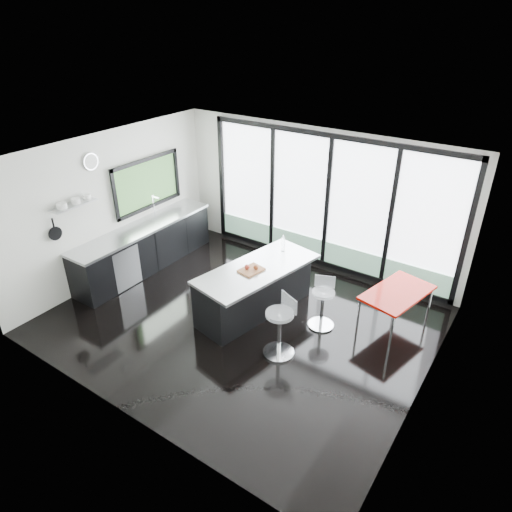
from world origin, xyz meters
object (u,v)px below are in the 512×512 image
Objects in this scene: island at (255,288)px; bar_stool_near at (279,333)px; red_table at (395,309)px; bar_stool_far at (322,309)px.

bar_stool_near is (0.95, -0.74, -0.07)m from island.
island is 1.87× the size of red_table.
red_table is at bearing 78.36° from bar_stool_near.
bar_stool_far reaches higher than red_table.
bar_stool_far is (0.22, 0.99, -0.04)m from bar_stool_near.
red_table is at bearing 23.67° from island.
island is 3.42× the size of bar_stool_far.
bar_stool_far is 0.55× the size of red_table.
bar_stool_near reaches higher than bar_stool_far.
bar_stool_near is at bearing -123.28° from bar_stool_far.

